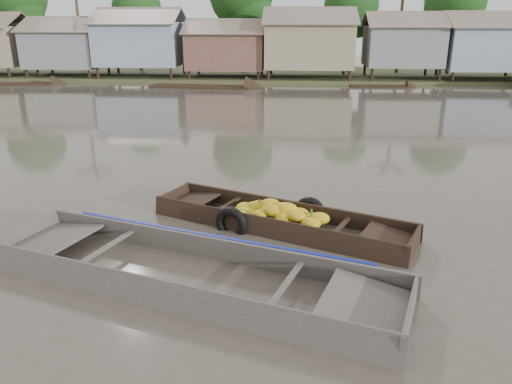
{
  "coord_description": "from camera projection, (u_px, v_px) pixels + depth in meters",
  "views": [
    {
      "loc": [
        1.43,
        -10.13,
        4.56
      ],
      "look_at": [
        0.63,
        0.63,
        0.8
      ],
      "focal_mm": 35.0,
      "sensor_mm": 36.0,
      "label": 1
    }
  ],
  "objects": [
    {
      "name": "distant_boats",
      "position": [
        458.0,
        88.0,
        32.77
      ],
      "size": [
        47.33,
        14.86,
        1.38
      ],
      "color": "black",
      "rests_on": "ground"
    },
    {
      "name": "riverbank",
      "position": [
        315.0,
        38.0,
        39.92
      ],
      "size": [
        120.0,
        12.47,
        10.22
      ],
      "color": "#384723",
      "rests_on": "ground"
    },
    {
      "name": "banana_boat",
      "position": [
        276.0,
        219.0,
        11.5
      ],
      "size": [
        6.2,
        3.8,
        0.86
      ],
      "rotation": [
        0.0,
        0.0,
        -0.41
      ],
      "color": "black",
      "rests_on": "ground"
    },
    {
      "name": "viewer_boat",
      "position": [
        190.0,
        278.0,
        9.13
      ],
      "size": [
        8.21,
        4.49,
        0.64
      ],
      "rotation": [
        0.0,
        0.0,
        -0.32
      ],
      "color": "#3E3834",
      "rests_on": "ground"
    },
    {
      "name": "ground",
      "position": [
        226.0,
        234.0,
        11.14
      ],
      "size": [
        120.0,
        120.0,
        0.0
      ],
      "primitive_type": "plane",
      "color": "#4A4339",
      "rests_on": "ground"
    }
  ]
}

